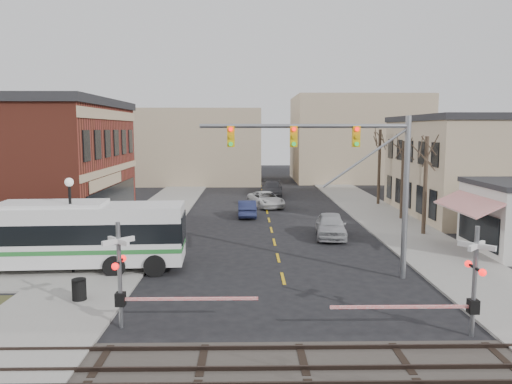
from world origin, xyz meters
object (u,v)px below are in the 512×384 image
(rr_crossing_west, at_px, (131,276))
(rr_crossing_east, at_px, (462,283))
(street_lamp, at_px, (70,206))
(car_b, at_px, (247,208))
(trash_bin, at_px, (79,289))
(car_c, at_px, (266,199))
(traffic_signal_mast, at_px, (350,163))
(car_d, at_px, (272,189))
(pedestrian_far, at_px, (87,235))
(transit_bus, at_px, (54,234))
(pedestrian_near, at_px, (125,254))
(car_a, at_px, (331,225))

(rr_crossing_west, xyz_separation_m, rr_crossing_east, (11.87, -0.98, 0.00))
(street_lamp, distance_m, car_b, 19.15)
(trash_bin, bearing_deg, car_c, 71.13)
(traffic_signal_mast, relative_size, car_d, 1.81)
(car_b, height_order, pedestrian_far, pedestrian_far)
(trash_bin, relative_size, car_c, 0.17)
(rr_crossing_east, relative_size, car_c, 1.07)
(transit_bus, xyz_separation_m, traffic_signal_mast, (14.99, -1.58, 3.81))
(rr_crossing_east, distance_m, car_b, 25.86)
(rr_crossing_west, height_order, street_lamp, street_lamp)
(street_lamp, bearing_deg, car_c, 64.15)
(rr_crossing_east, distance_m, trash_bin, 15.30)
(traffic_signal_mast, bearing_deg, pedestrian_near, 173.07)
(street_lamp, height_order, car_c, street_lamp)
(rr_crossing_west, relative_size, car_d, 1.00)
(traffic_signal_mast, relative_size, pedestrian_near, 6.14)
(transit_bus, bearing_deg, car_d, 66.15)
(street_lamp, distance_m, car_d, 31.74)
(rr_crossing_west, xyz_separation_m, car_a, (9.95, 15.40, -1.13))
(car_b, bearing_deg, rr_crossing_west, 78.44)
(street_lamp, xyz_separation_m, trash_bin, (1.71, -4.18, -2.95))
(rr_crossing_west, relative_size, trash_bin, 6.16)
(trash_bin, height_order, car_a, car_a)
(street_lamp, height_order, pedestrian_near, street_lamp)
(car_d, bearing_deg, pedestrian_far, -113.31)
(traffic_signal_mast, bearing_deg, street_lamp, 176.27)
(street_lamp, distance_m, pedestrian_far, 5.73)
(car_a, relative_size, car_c, 0.94)
(traffic_signal_mast, xyz_separation_m, car_c, (-3.19, 22.85, -5.02))
(transit_bus, bearing_deg, car_a, 26.32)
(traffic_signal_mast, relative_size, rr_crossing_east, 1.81)
(car_b, bearing_deg, pedestrian_near, 67.37)
(traffic_signal_mast, xyz_separation_m, car_d, (-2.27, 30.34, -4.94))
(car_c, bearing_deg, car_b, -125.79)
(car_a, bearing_deg, car_d, 104.53)
(car_b, height_order, car_d, car_d)
(pedestrian_near, relative_size, pedestrian_far, 1.01)
(transit_bus, distance_m, street_lamp, 2.08)
(car_a, height_order, car_b, car_a)
(transit_bus, xyz_separation_m, car_d, (12.72, 28.77, -1.12))
(car_a, relative_size, car_b, 1.15)
(car_c, xyz_separation_m, pedestrian_far, (-11.50, -16.90, 0.21))
(rr_crossing_west, bearing_deg, car_d, 79.19)
(transit_bus, relative_size, traffic_signal_mast, 1.33)
(car_d, distance_m, pedestrian_near, 30.34)
(car_c, bearing_deg, car_d, 66.15)
(street_lamp, distance_m, pedestrian_near, 3.64)
(car_a, bearing_deg, rr_crossing_east, -76.94)
(car_a, xyz_separation_m, car_c, (-3.92, 13.50, -0.11))
(rr_crossing_west, bearing_deg, traffic_signal_mast, 33.26)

